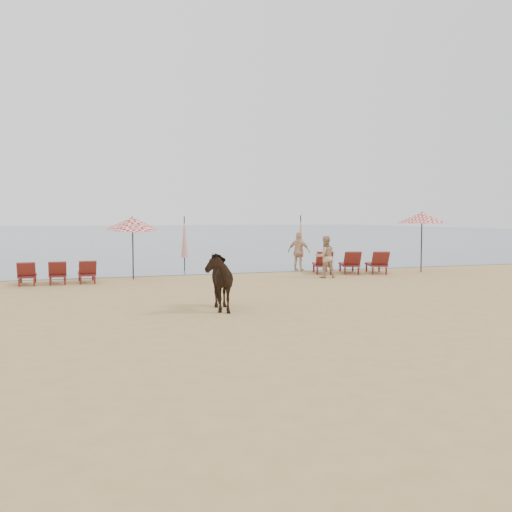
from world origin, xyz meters
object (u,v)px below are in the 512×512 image
(umbrella_open_right, at_px, (422,218))
(umbrella_closed_left, at_px, (184,237))
(beachgoer_right_a, at_px, (325,257))
(beachgoer_right_b, at_px, (299,252))
(umbrella_closed_right, at_px, (301,237))
(lounger_cluster_left, at_px, (58,273))
(cow, at_px, (216,280))
(umbrella_open_left_b, at_px, (133,223))
(lounger_cluster_right, at_px, (350,263))

(umbrella_open_right, bearing_deg, umbrella_closed_left, 135.26)
(beachgoer_right_a, bearing_deg, beachgoer_right_b, -87.01)
(umbrella_closed_left, xyz_separation_m, umbrella_closed_right, (4.90, -1.75, 0.03))
(lounger_cluster_left, relative_size, cow, 1.44)
(umbrella_closed_right, height_order, beachgoer_right_b, umbrella_closed_right)
(umbrella_closed_right, bearing_deg, umbrella_closed_left, 160.37)
(lounger_cluster_left, height_order, umbrella_open_right, umbrella_open_right)
(umbrella_open_left_b, bearing_deg, beachgoer_right_b, 8.30)
(umbrella_open_left_b, bearing_deg, umbrella_closed_left, 48.21)
(umbrella_open_right, bearing_deg, lounger_cluster_left, 156.27)
(beachgoer_right_b, bearing_deg, umbrella_closed_left, 21.12)
(umbrella_closed_right, xyz_separation_m, beachgoer_right_b, (-0.15, -0.15, -0.66))
(umbrella_open_left_b, relative_size, umbrella_closed_right, 1.01)
(umbrella_closed_right, bearing_deg, cow, -124.77)
(lounger_cluster_left, xyz_separation_m, beachgoer_right_a, (10.05, -1.16, 0.43))
(lounger_cluster_right, bearing_deg, umbrella_open_left_b, -166.83)
(cow, bearing_deg, lounger_cluster_right, 49.03)
(lounger_cluster_right, height_order, umbrella_closed_right, umbrella_closed_right)
(umbrella_open_left_b, height_order, umbrella_closed_left, umbrella_open_left_b)
(umbrella_open_right, relative_size, cow, 1.44)
(lounger_cluster_right, relative_size, beachgoer_right_b, 1.96)
(umbrella_closed_left, bearing_deg, umbrella_open_right, -23.01)
(lounger_cluster_left, xyz_separation_m, umbrella_open_right, (14.99, -0.52, 1.98))
(lounger_cluster_left, distance_m, umbrella_closed_left, 6.55)
(lounger_cluster_right, distance_m, beachgoer_right_a, 2.07)
(umbrella_closed_right, bearing_deg, lounger_cluster_left, -170.01)
(lounger_cluster_left, height_order, beachgoer_right_a, beachgoer_right_a)
(umbrella_closed_right, bearing_deg, umbrella_open_left_b, -172.30)
(umbrella_open_left_b, bearing_deg, lounger_cluster_left, -162.39)
(lounger_cluster_right, height_order, umbrella_closed_left, umbrella_closed_left)
(umbrella_open_left_b, xyz_separation_m, beachgoer_right_a, (7.28, -1.96, -1.34))
(beachgoer_right_a, bearing_deg, umbrella_closed_left, -40.64)
(umbrella_closed_left, bearing_deg, umbrella_open_left_b, -133.40)
(cow, bearing_deg, umbrella_closed_left, 88.32)
(lounger_cluster_right, distance_m, cow, 10.75)
(lounger_cluster_left, bearing_deg, beachgoer_right_b, 9.14)
(umbrella_closed_left, distance_m, cow, 11.07)
(beachgoer_right_b, bearing_deg, umbrella_closed_right, -91.10)
(umbrella_open_left_b, distance_m, umbrella_closed_left, 3.86)
(umbrella_open_right, bearing_deg, lounger_cluster_right, 150.08)
(lounger_cluster_right, relative_size, umbrella_closed_left, 1.40)
(umbrella_open_right, relative_size, umbrella_closed_left, 1.08)
(umbrella_open_left_b, xyz_separation_m, umbrella_open_right, (12.22, -1.32, 0.21))
(lounger_cluster_right, bearing_deg, lounger_cluster_left, -161.69)
(umbrella_open_left_b, bearing_deg, beachgoer_right_a, -13.45)
(beachgoer_right_a, bearing_deg, umbrella_open_left_b, -10.36)
(umbrella_open_right, bearing_deg, beachgoer_right_b, 134.09)
(lounger_cluster_right, height_order, beachgoer_right_a, beachgoer_right_a)
(umbrella_open_right, relative_size, umbrella_closed_right, 1.06)
(umbrella_closed_left, bearing_deg, umbrella_closed_right, -19.63)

